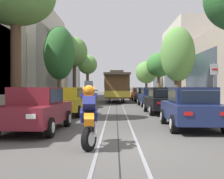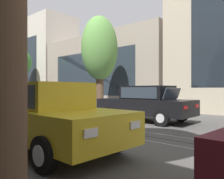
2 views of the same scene
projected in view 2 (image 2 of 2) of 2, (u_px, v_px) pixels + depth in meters
The scene contains 10 objects.
building_facade_right at pixel (75, 63), 25.07m from camera, with size 5.59×54.57×10.10m.
parked_car_yellow_second_left at pixel (47, 116), 5.49m from camera, with size 2.05×4.38×1.58m.
parked_car_black_second_right at pixel (145, 103), 10.34m from camera, with size 2.07×4.39×1.58m.
parked_car_navy_mid_right at pixel (59, 99), 15.10m from camera, with size 2.09×4.40×1.58m.
parked_car_navy_fourth_right at pixel (16, 97), 19.49m from camera, with size 2.10×4.40×1.58m.
street_tree_kerb_right_second at pixel (100, 49), 15.05m from camera, with size 2.62×2.10×6.23m.
street_tree_kerb_right_mid at pixel (17, 62), 24.03m from camera, with size 3.00×2.70×5.77m.
pedestrian_on_left_pavement at pixel (77, 95), 18.96m from camera, with size 0.55×0.30×1.70m.
pedestrian_on_right_pavement at pixel (22, 93), 25.30m from camera, with size 0.55×0.27×1.72m.
pedestrian_crossing_far at pixel (69, 95), 19.00m from camera, with size 0.55×0.40×1.73m.
Camera 2 is at (-5.86, 3.90, 1.43)m, focal length 36.94 mm.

